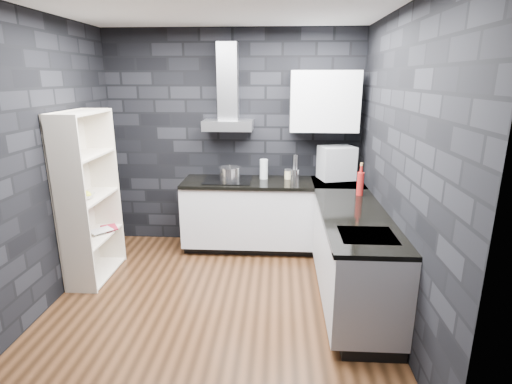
# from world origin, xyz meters

# --- Properties ---
(ground) EXTENTS (3.20, 3.20, 0.00)m
(ground) POSITION_xyz_m (0.00, 0.00, 0.00)
(ground) COLOR #462916
(ceiling) EXTENTS (3.20, 3.20, 0.00)m
(ceiling) POSITION_xyz_m (0.00, 0.00, 2.70)
(ceiling) COLOR white
(wall_back) EXTENTS (3.20, 0.05, 2.70)m
(wall_back) POSITION_xyz_m (0.00, 1.62, 1.35)
(wall_back) COLOR black
(wall_back) RESTS_ON ground
(wall_front) EXTENTS (3.20, 0.05, 2.70)m
(wall_front) POSITION_xyz_m (0.00, -1.62, 1.35)
(wall_front) COLOR black
(wall_front) RESTS_ON ground
(wall_left) EXTENTS (0.05, 3.20, 2.70)m
(wall_left) POSITION_xyz_m (-1.62, 0.00, 1.35)
(wall_left) COLOR black
(wall_left) RESTS_ON ground
(wall_right) EXTENTS (0.05, 3.20, 2.70)m
(wall_right) POSITION_xyz_m (1.62, 0.00, 1.35)
(wall_right) COLOR black
(wall_right) RESTS_ON ground
(toekick_back) EXTENTS (2.18, 0.50, 0.10)m
(toekick_back) POSITION_xyz_m (0.50, 1.34, 0.05)
(toekick_back) COLOR black
(toekick_back) RESTS_ON ground
(toekick_right) EXTENTS (0.50, 1.78, 0.10)m
(toekick_right) POSITION_xyz_m (1.34, 0.10, 0.05)
(toekick_right) COLOR black
(toekick_right) RESTS_ON ground
(counter_back_cab) EXTENTS (2.20, 0.60, 0.76)m
(counter_back_cab) POSITION_xyz_m (0.50, 1.30, 0.48)
(counter_back_cab) COLOR silver
(counter_back_cab) RESTS_ON ground
(counter_right_cab) EXTENTS (0.60, 1.80, 0.76)m
(counter_right_cab) POSITION_xyz_m (1.30, 0.10, 0.48)
(counter_right_cab) COLOR silver
(counter_right_cab) RESTS_ON ground
(counter_back_top) EXTENTS (2.20, 0.62, 0.04)m
(counter_back_top) POSITION_xyz_m (0.50, 1.29, 0.88)
(counter_back_top) COLOR black
(counter_back_top) RESTS_ON counter_back_cab
(counter_right_top) EXTENTS (0.62, 1.80, 0.04)m
(counter_right_top) POSITION_xyz_m (1.29, 0.10, 0.88)
(counter_right_top) COLOR black
(counter_right_top) RESTS_ON counter_right_cab
(counter_corner_top) EXTENTS (0.62, 0.62, 0.04)m
(counter_corner_top) POSITION_xyz_m (1.30, 1.30, 0.88)
(counter_corner_top) COLOR black
(counter_corner_top) RESTS_ON counter_right_cab
(hood_body) EXTENTS (0.60, 0.34, 0.12)m
(hood_body) POSITION_xyz_m (-0.05, 1.43, 1.56)
(hood_body) COLOR #ACACB1
(hood_body) RESTS_ON wall_back
(hood_chimney) EXTENTS (0.24, 0.20, 0.90)m
(hood_chimney) POSITION_xyz_m (-0.05, 1.50, 2.07)
(hood_chimney) COLOR #ACACB1
(hood_chimney) RESTS_ON hood_body
(upper_cabinet) EXTENTS (0.80, 0.35, 0.70)m
(upper_cabinet) POSITION_xyz_m (1.10, 1.43, 1.85)
(upper_cabinet) COLOR silver
(upper_cabinet) RESTS_ON wall_back
(cooktop) EXTENTS (0.58, 0.50, 0.01)m
(cooktop) POSITION_xyz_m (-0.05, 1.30, 0.91)
(cooktop) COLOR black
(cooktop) RESTS_ON counter_back_top
(sink_rim) EXTENTS (0.44, 0.40, 0.01)m
(sink_rim) POSITION_xyz_m (1.30, -0.40, 0.89)
(sink_rim) COLOR #ACACB1
(sink_rim) RESTS_ON counter_right_top
(pot) EXTENTS (0.28, 0.28, 0.15)m
(pot) POSITION_xyz_m (-0.02, 1.28, 0.98)
(pot) COLOR silver
(pot) RESTS_ON cooktop
(glass_vase) EXTENTS (0.13, 0.13, 0.24)m
(glass_vase) POSITION_xyz_m (0.39, 1.41, 1.02)
(glass_vase) COLOR silver
(glass_vase) RESTS_ON counter_back_top
(storage_jar) EXTENTS (0.10, 0.10, 0.11)m
(storage_jar) POSITION_xyz_m (0.69, 1.42, 0.95)
(storage_jar) COLOR beige
(storage_jar) RESTS_ON counter_back_top
(utensil_crock) EXTENTS (0.13, 0.13, 0.14)m
(utensil_crock) POSITION_xyz_m (0.77, 1.35, 0.97)
(utensil_crock) COLOR silver
(utensil_crock) RESTS_ON counter_back_top
(appliance_garage) EXTENTS (0.47, 0.40, 0.40)m
(appliance_garage) POSITION_xyz_m (1.27, 1.36, 1.12)
(appliance_garage) COLOR #9EA1A5
(appliance_garage) RESTS_ON counter_back_top
(red_bottle) EXTENTS (0.09, 0.09, 0.25)m
(red_bottle) POSITION_xyz_m (1.45, 0.75, 1.02)
(red_bottle) COLOR maroon
(red_bottle) RESTS_ON counter_right_top
(bookshelf) EXTENTS (0.56, 0.86, 1.80)m
(bookshelf) POSITION_xyz_m (-1.42, 0.48, 0.90)
(bookshelf) COLOR beige
(bookshelf) RESTS_ON ground
(fruit_bowl) EXTENTS (0.22, 0.22, 0.05)m
(fruit_bowl) POSITION_xyz_m (-1.42, 0.40, 0.94)
(fruit_bowl) COLOR silver
(fruit_bowl) RESTS_ON bookshelf
(book_red) EXTENTS (0.15, 0.11, 0.22)m
(book_red) POSITION_xyz_m (-1.41, 0.66, 0.57)
(book_red) COLOR maroon
(book_red) RESTS_ON bookshelf
(book_second) EXTENTS (0.14, 0.12, 0.22)m
(book_second) POSITION_xyz_m (-1.44, 0.63, 0.59)
(book_second) COLOR #B2B2B2
(book_second) RESTS_ON bookshelf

